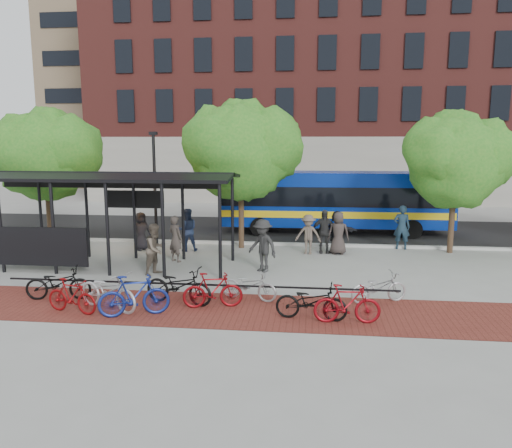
# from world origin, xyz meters

# --- Properties ---
(ground) EXTENTS (160.00, 160.00, 0.00)m
(ground) POSITION_xyz_m (0.00, 0.00, 0.00)
(ground) COLOR #9E9E99
(ground) RESTS_ON ground
(asphalt_street) EXTENTS (160.00, 8.00, 0.01)m
(asphalt_street) POSITION_xyz_m (0.00, 8.00, 0.01)
(asphalt_street) COLOR black
(asphalt_street) RESTS_ON ground
(curb) EXTENTS (160.00, 0.25, 0.12)m
(curb) POSITION_xyz_m (0.00, 4.00, 0.06)
(curb) COLOR #B7B7B2
(curb) RESTS_ON ground
(brick_strip) EXTENTS (24.00, 3.00, 0.01)m
(brick_strip) POSITION_xyz_m (-2.00, -5.00, 0.00)
(brick_strip) COLOR maroon
(brick_strip) RESTS_ON ground
(bike_rack_rail) EXTENTS (12.00, 0.05, 0.95)m
(bike_rack_rail) POSITION_xyz_m (-3.30, -4.10, 0.00)
(bike_rack_rail) COLOR black
(bike_rack_rail) RESTS_ON ground
(building_brick) EXTENTS (55.00, 14.00, 20.00)m
(building_brick) POSITION_xyz_m (10.00, 26.00, 10.00)
(building_brick) COLOR maroon
(building_brick) RESTS_ON ground
(building_tower) EXTENTS (22.00, 22.00, 30.00)m
(building_tower) POSITION_xyz_m (-16.00, 40.00, 15.00)
(building_tower) COLOR #7A664C
(building_tower) RESTS_ON ground
(bus_shelter) EXTENTS (10.60, 3.07, 3.60)m
(bus_shelter) POSITION_xyz_m (-8.13, -0.48, 3.00)
(bus_shelter) COLOR black
(bus_shelter) RESTS_ON ground
(tree_a) EXTENTS (4.90, 4.00, 6.18)m
(tree_a) POSITION_xyz_m (-11.91, 3.35, 4.24)
(tree_a) COLOR #382619
(tree_a) RESTS_ON ground
(tree_b) EXTENTS (5.15, 4.20, 6.47)m
(tree_b) POSITION_xyz_m (-2.90, 3.35, 4.46)
(tree_b) COLOR #382619
(tree_b) RESTS_ON ground
(tree_c) EXTENTS (4.66, 3.80, 5.92)m
(tree_c) POSITION_xyz_m (6.09, 3.35, 4.05)
(tree_c) COLOR #382619
(tree_c) RESTS_ON ground
(lamp_post_left) EXTENTS (0.35, 0.20, 5.12)m
(lamp_post_left) POSITION_xyz_m (-7.00, 3.60, 2.75)
(lamp_post_left) COLOR black
(lamp_post_left) RESTS_ON ground
(bus) EXTENTS (11.70, 2.92, 3.15)m
(bus) POSITION_xyz_m (1.24, 7.43, 1.81)
(bus) COLOR navy
(bus) RESTS_ON ground
(bike_0) EXTENTS (2.02, 0.99, 1.02)m
(bike_0) POSITION_xyz_m (-7.42, -4.63, 0.51)
(bike_0) COLOR black
(bike_0) RESTS_ON ground
(bike_1) EXTENTS (1.69, 0.86, 0.98)m
(bike_1) POSITION_xyz_m (-6.47, -5.72, 0.49)
(bike_1) COLOR maroon
(bike_1) RESTS_ON ground
(bike_2) EXTENTS (2.25, 1.56, 1.12)m
(bike_2) POSITION_xyz_m (-5.57, -5.35, 0.56)
(bike_2) COLOR #B1B1B3
(bike_2) RESTS_ON ground
(bike_3) EXTENTS (1.99, 1.20, 1.16)m
(bike_3) POSITION_xyz_m (-4.66, -5.77, 0.58)
(bike_3) COLOR navy
(bike_3) RESTS_ON ground
(bike_4) EXTENTS (2.22, 1.20, 1.11)m
(bike_4) POSITION_xyz_m (-3.72, -4.62, 0.55)
(bike_4) COLOR black
(bike_4) RESTS_ON ground
(bike_5) EXTENTS (1.79, 0.86, 1.03)m
(bike_5) POSITION_xyz_m (-2.67, -4.83, 0.52)
(bike_5) COLOR maroon
(bike_5) RESTS_ON ground
(bike_6) EXTENTS (1.86, 1.05, 0.93)m
(bike_6) POSITION_xyz_m (-1.73, -4.03, 0.46)
(bike_6) COLOR gray
(bike_6) RESTS_ON ground
(bike_8) EXTENTS (1.98, 0.88, 1.01)m
(bike_8) POSITION_xyz_m (0.13, -5.51, 0.50)
(bike_8) COLOR black
(bike_8) RESTS_ON ground
(bike_9) EXTENTS (1.78, 0.59, 1.05)m
(bike_9) POSITION_xyz_m (1.06, -5.66, 0.53)
(bike_9) COLOR maroon
(bike_9) RESTS_ON ground
(bike_10) EXTENTS (1.85, 1.15, 0.92)m
(bike_10) POSITION_xyz_m (2.11, -3.82, 0.46)
(bike_10) COLOR #A6A6A8
(bike_10) RESTS_ON ground
(pedestrian_0) EXTENTS (0.96, 0.95, 1.67)m
(pedestrian_0) POSITION_xyz_m (-7.27, 2.33, 0.83)
(pedestrian_0) COLOR black
(pedestrian_0) RESTS_ON ground
(pedestrian_1) EXTENTS (0.80, 0.73, 1.84)m
(pedestrian_1) POSITION_xyz_m (-5.21, 0.44, 0.92)
(pedestrian_1) COLOR #413A34
(pedestrian_1) RESTS_ON ground
(pedestrian_2) EXTENTS (1.08, 0.95, 1.85)m
(pedestrian_2) POSITION_xyz_m (-5.23, 2.37, 0.93)
(pedestrian_2) COLOR #1C2743
(pedestrian_2) RESTS_ON ground
(pedestrian_3) EXTENTS (1.17, 0.78, 1.68)m
(pedestrian_3) POSITION_xyz_m (-0.03, 2.35, 0.84)
(pedestrian_3) COLOR brown
(pedestrian_3) RESTS_ON ground
(pedestrian_4) EXTENTS (1.12, 0.53, 1.86)m
(pedestrian_4) POSITION_xyz_m (0.63, 2.62, 0.93)
(pedestrian_4) COLOR #2B2B2B
(pedestrian_4) RESTS_ON ground
(pedestrian_5) EXTENTS (1.75, 0.83, 1.82)m
(pedestrian_5) POSITION_xyz_m (1.19, 2.75, 0.91)
(pedestrian_5) COLOR black
(pedestrian_5) RESTS_ON ground
(pedestrian_6) EXTENTS (0.93, 0.66, 1.81)m
(pedestrian_6) POSITION_xyz_m (1.23, 2.49, 0.90)
(pedestrian_6) COLOR #372E2C
(pedestrian_6) RESTS_ON ground
(pedestrian_7) EXTENTS (0.76, 0.54, 1.96)m
(pedestrian_7) POSITION_xyz_m (4.04, 3.80, 0.98)
(pedestrian_7) COLOR #1B2E3F
(pedestrian_7) RESTS_ON ground
(pedestrian_8) EXTENTS (1.02, 1.11, 1.84)m
(pedestrian_8) POSITION_xyz_m (-5.40, -1.50, 0.92)
(pedestrian_8) COLOR brown
(pedestrian_8) RESTS_ON ground
(pedestrian_9) EXTENTS (1.43, 1.31, 1.93)m
(pedestrian_9) POSITION_xyz_m (-1.65, -0.68, 0.96)
(pedestrian_9) COLOR #262626
(pedestrian_9) RESTS_ON ground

